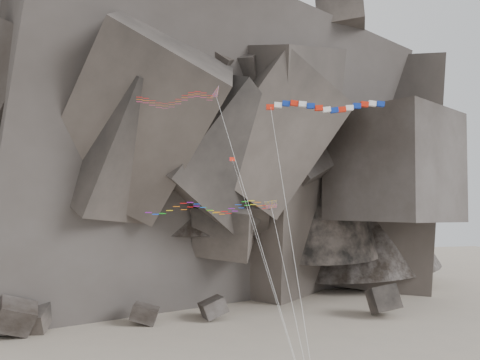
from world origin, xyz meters
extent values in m
cube|color=#47423F|center=(-7.86, 34.63, 1.24)|extent=(5.14, 4.35, 3.59)
cube|color=#47423F|center=(-26.76, 30.53, 2.05)|extent=(7.09, 6.26, 6.64)
cube|color=#47423F|center=(-28.17, 32.46, 1.41)|extent=(4.30, 4.15, 3.42)
cube|color=#47423F|center=(-29.73, 38.24, 1.38)|extent=(7.39, 6.91, 5.63)
cube|color=#47423F|center=(33.19, 31.03, 2.10)|extent=(5.71, 6.32, 6.19)
cube|color=#47423F|center=(3.66, 35.34, 1.32)|extent=(5.06, 4.94, 4.13)
cube|color=#47423F|center=(-24.47, 33.35, 1.61)|extent=(4.86, 6.26, 4.84)
cylinder|color=silver|center=(2.07, -4.35, 16.71)|extent=(6.04, 14.93, 30.30)
cube|color=red|center=(5.14, 3.70, 30.75)|extent=(0.91, 0.70, 0.54)
cube|color=white|center=(5.97, 3.50, 30.97)|extent=(0.95, 0.71, 0.61)
cube|color=#0D2A95|center=(6.80, 3.25, 31.12)|extent=(0.97, 0.71, 0.65)
cube|color=red|center=(7.63, 2.97, 31.13)|extent=(0.97, 0.71, 0.65)
cube|color=white|center=(8.47, 2.69, 31.02)|extent=(0.96, 0.71, 0.62)
cube|color=#0D2A95|center=(9.30, 2.43, 30.80)|extent=(0.92, 0.70, 0.56)
cube|color=red|center=(10.13, 2.22, 30.57)|extent=(0.94, 0.70, 0.59)
cube|color=white|center=(10.96, 2.06, 30.40)|extent=(0.97, 0.71, 0.64)
cube|color=#0D2A95|center=(11.80, 1.95, 30.35)|extent=(0.98, 0.71, 0.65)
cube|color=red|center=(12.63, 1.88, 30.44)|extent=(0.96, 0.71, 0.63)
cube|color=white|center=(13.46, 1.82, 30.64)|extent=(0.93, 0.70, 0.58)
cube|color=#0D2A95|center=(14.29, 1.74, 30.87)|extent=(0.93, 0.70, 0.58)
cube|color=red|center=(15.13, 1.63, 31.06)|extent=(0.96, 0.71, 0.63)
cube|color=white|center=(15.96, 1.46, 31.14)|extent=(0.98, 0.71, 0.65)
cube|color=#0D2A95|center=(16.79, 1.24, 31.09)|extent=(0.97, 0.71, 0.64)
cylinder|color=silver|center=(5.10, -4.16, 16.16)|extent=(0.10, 15.29, 29.20)
cube|color=gold|center=(4.32, 0.58, 20.38)|extent=(1.35, 0.79, 0.71)
cube|color=#0CB219|center=(4.32, 0.41, 20.11)|extent=(1.11, 0.62, 0.49)
cylinder|color=silver|center=(4.69, -5.61, 10.97)|extent=(0.79, 12.40, 18.83)
cube|color=red|center=(0.66, 2.04, 24.92)|extent=(0.59, 0.21, 0.38)
cube|color=#0D2A95|center=(0.47, 2.05, 24.92)|extent=(0.22, 0.11, 0.39)
cylinder|color=silver|center=(2.87, -4.88, 13.24)|extent=(4.43, 13.85, 23.36)
camera|label=1|loc=(-8.23, -44.77, 21.12)|focal=35.00mm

